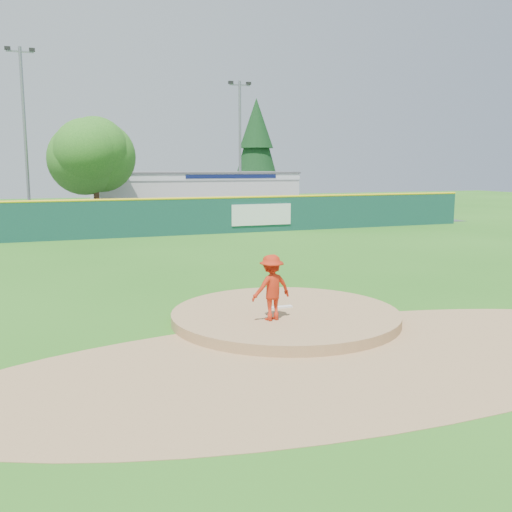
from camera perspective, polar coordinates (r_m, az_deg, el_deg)
name	(u,v)px	position (r m, az deg, el deg)	size (l,w,h in m)	color
ground	(285,321)	(13.93, 2.95, -6.49)	(120.00, 120.00, 0.00)	#286B19
pitchers_mound	(285,321)	(13.93, 2.95, -6.49)	(5.50, 5.50, 0.50)	#9E774C
pitching_rubber	(281,307)	(14.12, 2.47, -5.13)	(0.60, 0.15, 0.04)	white
infield_dirt_arc	(348,359)	(11.37, 9.16, -10.15)	(15.40, 15.40, 0.01)	#9E774C
parking_lot	(125,222)	(39.82, -12.95, 3.37)	(44.00, 16.00, 0.02)	#38383A
pitcher	(271,287)	(12.89, 1.56, -3.17)	(0.97, 0.56, 1.50)	red
van	(238,214)	(35.61, -1.80, 4.24)	(2.58, 5.59, 1.55)	white
pool_building_grp	(192,193)	(45.77, -6.41, 6.31)	(15.20, 8.20, 3.31)	silver
fence_banners	(97,220)	(30.44, -15.61, 3.50)	(21.80, 0.04, 1.20)	#5C0D11
outfield_fence	(149,216)	(30.87, -10.67, 3.91)	(40.00, 0.14, 2.07)	#14433B
deciduous_tree	(95,153)	(37.44, -15.83, 9.89)	(5.60, 5.60, 7.36)	#382314
conifer_tree	(256,146)	(51.71, 0.04, 10.96)	(4.40, 4.40, 9.50)	#382314
light_pole_left	(25,129)	(39.35, -22.13, 11.70)	(1.75, 0.25, 11.00)	gray
light_pole_right	(240,142)	(43.77, -1.62, 11.33)	(1.75, 0.25, 10.00)	gray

